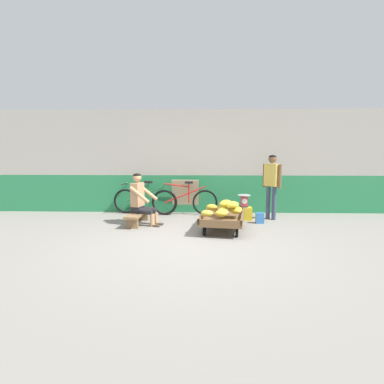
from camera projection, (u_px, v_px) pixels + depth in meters
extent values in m
plane|color=gray|center=(187.00, 245.00, 5.69)|extent=(80.00, 80.00, 0.00)
cube|color=#287F4C|center=(192.00, 193.00, 8.62)|extent=(16.00, 0.30, 0.98)
cube|color=#A8A399|center=(192.00, 143.00, 8.44)|extent=(16.00, 0.30, 1.68)
cube|color=brown|center=(223.00, 219.00, 6.71)|extent=(1.06, 1.56, 0.05)
cube|color=brown|center=(204.00, 214.00, 6.78)|extent=(0.27, 1.43, 0.10)
cube|color=brown|center=(243.00, 216.00, 6.63)|extent=(0.27, 1.43, 0.10)
cube|color=brown|center=(226.00, 209.00, 7.38)|extent=(0.84, 0.18, 0.10)
cube|color=brown|center=(220.00, 223.00, 6.02)|extent=(0.84, 0.18, 0.10)
cylinder|color=black|center=(211.00, 220.00, 7.28)|extent=(0.08, 0.19, 0.18)
cylinder|color=black|center=(240.00, 221.00, 7.16)|extent=(0.08, 0.19, 0.18)
cylinder|color=black|center=(204.00, 231.00, 6.30)|extent=(0.08, 0.19, 0.18)
cylinder|color=black|center=(237.00, 232.00, 6.18)|extent=(0.08, 0.19, 0.18)
ellipsoid|color=gold|center=(212.00, 207.00, 6.97)|extent=(0.26, 0.21, 0.13)
ellipsoid|color=gold|center=(223.00, 209.00, 6.76)|extent=(0.27, 0.23, 0.13)
ellipsoid|color=gold|center=(207.00, 213.00, 6.32)|extent=(0.25, 0.20, 0.13)
ellipsoid|color=gold|center=(236.00, 211.00, 6.57)|extent=(0.30, 0.29, 0.13)
ellipsoid|color=gold|center=(223.00, 212.00, 6.43)|extent=(0.30, 0.27, 0.13)
ellipsoid|color=yellow|center=(237.00, 209.00, 6.71)|extent=(0.30, 0.27, 0.13)
ellipsoid|color=yellow|center=(224.00, 210.00, 6.62)|extent=(0.30, 0.28, 0.13)
ellipsoid|color=gold|center=(225.00, 205.00, 7.25)|extent=(0.24, 0.19, 0.13)
ellipsoid|color=gold|center=(221.00, 213.00, 6.30)|extent=(0.25, 0.19, 0.13)
ellipsoid|color=gold|center=(232.00, 205.00, 6.50)|extent=(0.26, 0.21, 0.13)
ellipsoid|color=gold|center=(226.00, 203.00, 6.80)|extent=(0.26, 0.21, 0.13)
ellipsoid|color=yellow|center=(233.00, 204.00, 6.62)|extent=(0.25, 0.20, 0.13)
ellipsoid|color=gold|center=(225.00, 204.00, 6.65)|extent=(0.26, 0.21, 0.13)
cube|color=olive|center=(138.00, 213.00, 7.20)|extent=(0.42, 1.13, 0.05)
cube|color=olive|center=(143.00, 216.00, 7.60)|extent=(0.25, 0.11, 0.22)
cube|color=olive|center=(133.00, 223.00, 6.85)|extent=(0.25, 0.11, 0.22)
cylinder|color=tan|center=(156.00, 219.00, 7.17)|extent=(0.10, 0.10, 0.27)
cube|color=#4C3D2D|center=(158.00, 224.00, 7.17)|extent=(0.24, 0.15, 0.04)
cylinder|color=#232328|center=(148.00, 210.00, 7.21)|extent=(0.42, 0.25, 0.13)
cylinder|color=tan|center=(152.00, 220.00, 7.00)|extent=(0.10, 0.10, 0.27)
cube|color=#4C3D2D|center=(155.00, 226.00, 7.00)|extent=(0.24, 0.15, 0.04)
cylinder|color=#232328|center=(144.00, 211.00, 7.04)|extent=(0.42, 0.25, 0.13)
cube|color=#232328|center=(138.00, 209.00, 7.19)|extent=(0.30, 0.33, 0.14)
cube|color=tan|center=(137.00, 194.00, 7.15)|extent=(0.27, 0.36, 0.52)
cylinder|color=tan|center=(148.00, 192.00, 7.28)|extent=(0.47, 0.22, 0.36)
cylinder|color=tan|center=(139.00, 195.00, 6.90)|extent=(0.47, 0.22, 0.36)
sphere|color=tan|center=(137.00, 178.00, 7.10)|extent=(0.19, 0.19, 0.19)
ellipsoid|color=black|center=(137.00, 175.00, 7.09)|extent=(0.17, 0.17, 0.09)
cube|color=gold|center=(244.00, 213.00, 7.69)|extent=(0.36, 0.28, 0.30)
cylinder|color=#28282D|center=(244.00, 206.00, 7.66)|extent=(0.20, 0.20, 0.03)
cube|color=#C6384C|center=(244.00, 201.00, 7.64)|extent=(0.16, 0.10, 0.24)
cylinder|color=white|center=(244.00, 201.00, 7.59)|extent=(0.13, 0.01, 0.13)
cylinder|color=#B2B5BA|center=(244.00, 195.00, 7.63)|extent=(0.30, 0.30, 0.01)
torus|color=black|center=(126.00, 201.00, 8.36)|extent=(0.64, 0.12, 0.64)
torus|color=black|center=(164.00, 202.00, 8.22)|extent=(0.64, 0.12, 0.64)
cylinder|color=#236B3D|center=(145.00, 194.00, 8.27)|extent=(1.03, 0.15, 0.43)
cylinder|color=#236B3D|center=(148.00, 193.00, 8.25)|extent=(0.04, 0.04, 0.48)
cylinder|color=#236B3D|center=(137.00, 185.00, 8.26)|extent=(0.61, 0.10, 0.12)
cube|color=black|center=(148.00, 182.00, 8.21)|extent=(0.21, 0.12, 0.05)
cylinder|color=black|center=(125.00, 184.00, 8.30)|extent=(0.08, 0.48, 0.03)
torus|color=black|center=(165.00, 203.00, 8.17)|extent=(0.64, 0.09, 0.64)
torus|color=black|center=(205.00, 202.00, 8.20)|extent=(0.64, 0.09, 0.64)
cylinder|color=#AD231E|center=(185.00, 195.00, 8.16)|extent=(1.03, 0.10, 0.43)
cylinder|color=#AD231E|center=(189.00, 193.00, 8.15)|extent=(0.04, 0.04, 0.48)
cylinder|color=#AD231E|center=(177.00, 185.00, 8.12)|extent=(0.62, 0.08, 0.12)
cube|color=black|center=(189.00, 182.00, 8.12)|extent=(0.21, 0.11, 0.05)
cylinder|color=black|center=(165.00, 185.00, 8.10)|extent=(0.06, 0.48, 0.03)
cube|color=#C6B289|center=(185.00, 196.00, 8.44)|extent=(0.70, 0.24, 0.88)
cylinder|color=#38425B|center=(274.00, 203.00, 7.62)|extent=(0.10, 0.10, 0.80)
cylinder|color=#38425B|center=(268.00, 202.00, 7.74)|extent=(0.10, 0.10, 0.80)
cube|color=gold|center=(272.00, 175.00, 7.59)|extent=(0.37, 0.37, 0.52)
cylinder|color=brown|center=(280.00, 176.00, 7.44)|extent=(0.07, 0.07, 0.56)
cylinder|color=brown|center=(264.00, 175.00, 7.74)|extent=(0.07, 0.07, 0.56)
sphere|color=brown|center=(273.00, 159.00, 7.54)|extent=(0.19, 0.19, 0.19)
ellipsoid|color=black|center=(273.00, 157.00, 7.53)|extent=(0.17, 0.17, 0.09)
cube|color=#3370B7|center=(260.00, 218.00, 7.30)|extent=(0.18, 0.12, 0.24)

